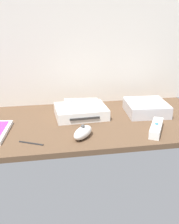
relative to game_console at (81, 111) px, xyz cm
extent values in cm
cube|color=brown|center=(2.66, -5.98, -3.20)|extent=(100.00, 48.00, 2.00)
cube|color=silver|center=(2.66, 18.62, 29.80)|extent=(110.00, 1.20, 64.00)
cube|color=white|center=(0.00, 0.03, 0.00)|extent=(21.81, 17.09, 4.40)
cube|color=#2D2D2D|center=(0.43, -8.16, 0.00)|extent=(12.01, 1.23, 0.80)
cube|color=silver|center=(28.49, -1.20, 0.30)|extent=(18.08, 18.08, 5.00)
cube|color=silver|center=(28.49, -1.20, 2.95)|extent=(17.35, 17.35, 0.30)
cube|color=white|center=(25.18, -20.16, -0.70)|extent=(10.38, 14.67, 3.00)
cylinder|color=#387FDB|center=(25.18, -20.16, 1.00)|extent=(1.40, 1.40, 0.40)
ellipsoid|color=white|center=(-2.22, -20.44, -0.20)|extent=(9.66, 10.57, 4.00)
sphere|color=#4C4C4C|center=(-2.22, -20.44, 2.20)|extent=(1.40, 1.40, 1.40)
cube|color=white|center=(0.33, 1.39, 3.20)|extent=(15.18, 9.52, 2.00)
cylinder|color=#99999E|center=(-3.65, 1.82, 4.40)|extent=(2.21, 2.21, 0.40)
cylinder|color=black|center=(-20.08, -21.87, -1.85)|extent=(8.36, 4.66, 0.70)
camera|label=1|loc=(-14.65, -105.40, 39.81)|focal=43.28mm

